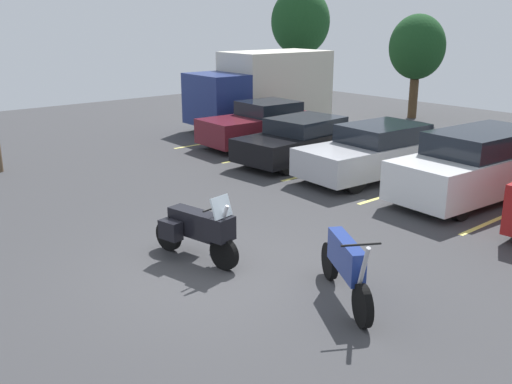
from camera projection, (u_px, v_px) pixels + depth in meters
ground at (210, 274)px, 10.54m from camera, size 44.00×44.00×0.10m
motorcycle_touring at (198, 229)px, 10.84m from camera, size 2.08×0.93×1.39m
motorcycle_second at (346, 266)px, 9.29m from camera, size 2.08×1.30×1.31m
parking_stripes at (373, 177)px, 16.79m from camera, size 14.07×4.67×0.01m
car_maroon at (261, 125)px, 20.76m from camera, size 2.08×4.42×1.56m
car_black at (304, 140)px, 18.46m from camera, size 2.20×4.84×1.41m
car_silver at (377, 152)px, 16.64m from camera, size 2.21×4.96×1.51m
car_white at (476, 165)px, 14.58m from camera, size 2.19×4.89×1.73m
box_truck at (263, 88)px, 24.06m from camera, size 2.71×6.14×3.10m
tree_center_right at (300, 22)px, 35.69m from camera, size 3.63×3.63×6.27m
tree_center at (417, 48)px, 25.82m from camera, size 2.49×2.49×4.62m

